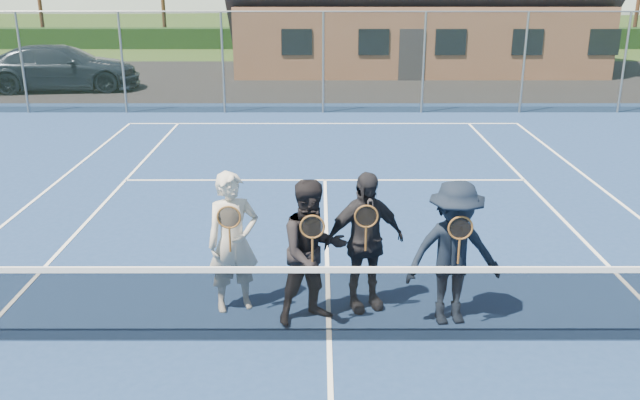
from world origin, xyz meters
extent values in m
plane|color=#2E4A1A|center=(0.00, 20.00, 0.00)|extent=(220.00, 220.00, 0.00)
cube|color=navy|center=(0.00, 0.00, 0.01)|extent=(30.00, 30.00, 0.02)
cube|color=black|center=(-4.00, 20.00, 0.01)|extent=(40.00, 12.00, 0.01)
cube|color=black|center=(0.00, 32.00, 0.55)|extent=(40.00, 1.20, 1.10)
imported|color=gray|center=(-9.48, 18.03, 0.76)|extent=(4.72, 1.98, 1.52)
imported|color=#182331|center=(-9.48, 17.74, 0.80)|extent=(5.74, 2.88, 1.60)
cube|color=white|center=(0.00, 11.88, 0.03)|extent=(10.97, 0.06, 0.01)
cube|color=white|center=(0.00, 6.40, 0.03)|extent=(8.23, 0.06, 0.01)
cube|color=white|center=(0.00, 0.00, 0.03)|extent=(0.06, 12.80, 0.01)
cube|color=black|center=(0.00, 0.00, 0.48)|extent=(11.60, 0.02, 0.88)
cube|color=white|center=(0.00, 0.00, 0.93)|extent=(11.60, 0.03, 0.07)
cylinder|color=slate|center=(-9.00, 13.50, 1.50)|extent=(0.07, 0.07, 3.00)
cylinder|color=slate|center=(-6.00, 13.50, 1.50)|extent=(0.07, 0.07, 3.00)
cylinder|color=slate|center=(-3.00, 13.50, 1.50)|extent=(0.07, 0.07, 3.00)
cylinder|color=slate|center=(0.00, 13.50, 1.50)|extent=(0.07, 0.07, 3.00)
cylinder|color=slate|center=(3.00, 13.50, 1.50)|extent=(0.07, 0.07, 3.00)
cylinder|color=slate|center=(6.00, 13.50, 1.50)|extent=(0.07, 0.07, 3.00)
cylinder|color=slate|center=(9.00, 13.50, 1.50)|extent=(0.07, 0.07, 3.00)
cube|color=black|center=(0.00, 13.50, 1.50)|extent=(30.00, 0.03, 3.00)
cylinder|color=slate|center=(0.00, 13.50, 3.00)|extent=(30.00, 0.04, 0.04)
cube|color=#9E6B4C|center=(4.00, 24.00, 1.40)|extent=(15.00, 8.00, 2.80)
cube|color=#2D2D33|center=(3.50, 19.98, 1.00)|extent=(1.00, 0.06, 2.00)
cube|color=black|center=(-1.00, 19.98, 1.50)|extent=(1.20, 0.06, 1.00)
cube|color=black|center=(2.00, 19.98, 1.50)|extent=(1.20, 0.06, 1.00)
cube|color=black|center=(5.00, 19.98, 1.50)|extent=(1.20, 0.06, 1.00)
cube|color=black|center=(8.00, 19.98, 1.50)|extent=(1.20, 0.06, 1.00)
cube|color=black|center=(11.00, 19.98, 1.50)|extent=(1.20, 0.06, 1.00)
cylinder|color=#3A2115|center=(-16.00, 33.00, 1.93)|extent=(0.22, 0.22, 3.85)
cylinder|color=#352213|center=(-9.00, 33.00, 1.93)|extent=(0.22, 0.22, 3.85)
cylinder|color=#3B2415|center=(2.00, 33.00, 1.93)|extent=(0.22, 0.22, 3.85)
cylinder|color=#392414|center=(12.00, 33.00, 1.93)|extent=(0.22, 0.22, 3.85)
cylinder|color=#361F13|center=(18.00, 33.00, 1.93)|extent=(0.22, 0.22, 3.85)
imported|color=beige|center=(-1.19, 0.84, 0.92)|extent=(0.77, 0.64, 1.80)
torus|color=brown|center=(-1.19, 0.57, 1.35)|extent=(0.29, 0.02, 0.29)
cylinder|color=black|center=(-1.19, 0.57, 1.35)|extent=(0.25, 0.00, 0.25)
cylinder|color=brown|center=(-1.19, 0.57, 1.07)|extent=(0.03, 0.03, 0.32)
imported|color=black|center=(-0.19, 0.52, 0.92)|extent=(1.08, 0.98, 1.80)
torus|color=brown|center=(-0.19, 0.25, 1.35)|extent=(0.29, 0.02, 0.29)
cylinder|color=black|center=(-0.19, 0.25, 1.35)|extent=(0.25, 0.00, 0.25)
cylinder|color=brown|center=(-0.19, 0.25, 1.07)|extent=(0.03, 0.03, 0.32)
imported|color=black|center=(0.44, 0.86, 0.92)|extent=(1.14, 0.76, 1.80)
torus|color=brown|center=(0.44, 0.59, 1.35)|extent=(0.29, 0.02, 0.29)
cylinder|color=black|center=(0.44, 0.59, 1.35)|extent=(0.25, 0.00, 0.25)
cylinder|color=brown|center=(0.44, 0.59, 1.07)|extent=(0.03, 0.03, 0.32)
imported|color=black|center=(1.49, 0.48, 0.92)|extent=(1.24, 0.82, 1.80)
torus|color=brown|center=(1.49, 0.21, 1.35)|extent=(0.29, 0.02, 0.29)
cylinder|color=black|center=(1.49, 0.21, 1.35)|extent=(0.25, 0.00, 0.25)
cylinder|color=brown|center=(1.49, 0.21, 1.07)|extent=(0.03, 0.03, 0.32)
camera|label=1|loc=(-0.11, -6.94, 4.10)|focal=38.00mm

